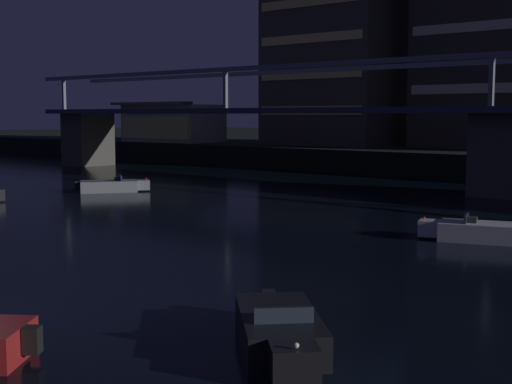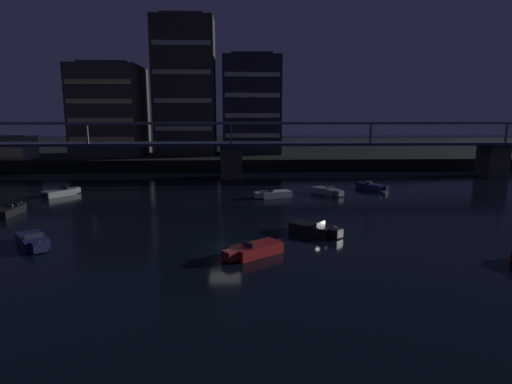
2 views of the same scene
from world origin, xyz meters
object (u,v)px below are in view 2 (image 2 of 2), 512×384
Objects in this scene: speedboat_near_right at (9,211)px; speedboat_mid_left at (61,193)px; tower_central at (252,105)px; speedboat_near_center at (314,229)px; speedboat_mid_right at (33,241)px; speedboat_mid_center at (327,191)px; tower_west_tall at (185,87)px; speedboat_far_left at (372,187)px; river_bridge at (231,151)px; tower_west_low at (110,110)px; speedboat_far_center at (274,194)px; speedboat_near_left at (254,250)px.

speedboat_mid_left is at bearing 85.22° from speedboat_near_right.
tower_central reaches higher than speedboat_near_right.
speedboat_mid_right is (-23.27, -2.57, 0.00)m from speedboat_near_center.
speedboat_near_center and speedboat_mid_center have the same top height.
tower_west_tall is 6.02× the size of speedboat_far_left.
tower_west_tall is at bearing 132.09° from speedboat_far_left.
river_bridge is at bearing 129.39° from speedboat_mid_center.
tower_west_tall is 60.61m from speedboat_mid_right.
river_bridge is 35.63m from speedboat_near_center.
speedboat_far_center is (31.57, -37.84, -11.16)m from tower_west_low.
river_bridge is 20.89m from speedboat_mid_center.
speedboat_mid_right is at bearing -108.22° from tower_central.
tower_west_low is 4.07× the size of speedboat_mid_right.
speedboat_near_left and speedboat_mid_center have the same top height.
tower_west_low reaches higher than speedboat_mid_right.
speedboat_near_left is at bearing -45.21° from speedboat_mid_left.
tower_west_low reaches higher than river_bridge.
river_bridge is 3.35× the size of tower_west_tall.
speedboat_mid_right is (-19.63, -59.63, -12.35)m from tower_central.
river_bridge reaches higher than speedboat_near_left.
speedboat_mid_left is at bearing -84.28° from tower_west_low.
speedboat_near_center is 35.70m from speedboat_mid_left.
speedboat_far_center is (1.52, -40.26, -12.35)m from tower_central.
speedboat_near_right is 13.44m from speedboat_mid_right.
speedboat_mid_right is (7.77, -10.97, 0.00)m from speedboat_near_right.
speedboat_near_center is 25.24m from speedboat_far_left.
tower_west_tall is at bearing 107.92° from speedboat_near_center.
tower_west_low is at bearing 144.68° from speedboat_far_left.
speedboat_mid_center is at bearing -50.61° from river_bridge.
tower_west_low is 65.16m from speedboat_near_center.
speedboat_near_center is (5.57, 5.63, 0.00)m from speedboat_near_left.
tower_central is 40.49m from speedboat_far_left.
speedboat_near_center is 0.92× the size of speedboat_mid_center.
speedboat_mid_center is (36.20, 10.28, 0.00)m from speedboat_near_right.
tower_west_low is 3.97× the size of speedboat_mid_center.
tower_west_low is at bearing -176.46° from tower_west_tall.
tower_west_tall reaches higher than tower_west_low.
speedboat_near_center is 0.86× the size of speedboat_far_center.
river_bridge is 19.06m from speedboat_far_center.
speedboat_far_left is (42.52, 2.87, 0.00)m from speedboat_mid_left.
speedboat_far_center is (-14.51, -5.19, 0.00)m from speedboat_far_left.
speedboat_mid_right is 0.97× the size of speedboat_far_left.
speedboat_mid_center is (13.00, -15.83, -4.13)m from river_bridge.
tower_west_tall is (-10.15, 21.11, 11.99)m from river_bridge.
speedboat_far_left is at bearing -35.32° from tower_west_low.
tower_west_low is at bearing 95.72° from speedboat_mid_left.
tower_west_low reaches higher than speedboat_near_left.
river_bridge is at bearing -37.90° from tower_west_low.
speedboat_mid_left is 28.11m from speedboat_far_center.
speedboat_far_left is (7.22, 3.31, 0.00)m from speedboat_mid_center.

